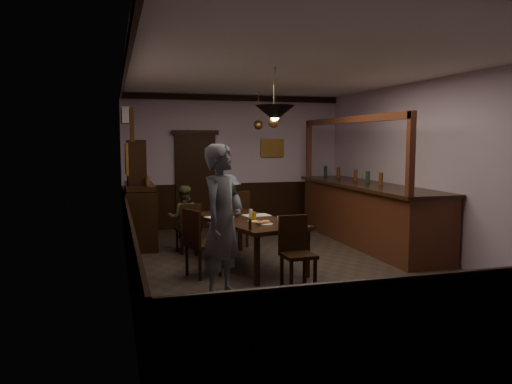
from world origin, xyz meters
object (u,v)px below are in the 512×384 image
object	(u,v)px
person_seated_right	(228,210)
bar_counter	(367,212)
chair_side	(198,240)
soda_can	(254,216)
sideboard	(139,204)
chair_near	(296,248)
person_standing	(223,222)
pendant_brass_far	(258,125)
chair_far_right	(236,217)
dining_table	(247,223)
person_seated_left	(184,218)
chair_far_left	(189,226)
coffee_cup	(280,219)
pendant_brass_mid	(274,122)
pendant_iron	(275,113)

from	to	relation	value
person_seated_right	bar_counter	world-z (taller)	bar_counter
chair_side	soda_can	bearing A→B (deg)	-94.03
sideboard	chair_near	bearing A→B (deg)	-60.19
person_standing	pendant_brass_far	world-z (taller)	pendant_brass_far
sideboard	pendant_brass_far	distance (m)	2.99
soda_can	chair_far_right	bearing A→B (deg)	87.72
chair_side	soda_can	size ratio (longest dim) A/B	8.29
dining_table	person_seated_right	size ratio (longest dim) A/B	1.77
soda_can	dining_table	bearing A→B (deg)	128.28
bar_counter	pendant_brass_far	world-z (taller)	pendant_brass_far
chair_side	sideboard	bearing A→B (deg)	-7.60
person_standing	bar_counter	distance (m)	4.19
person_standing	person_seated_left	size ratio (longest dim) A/B	1.65
person_standing	chair_far_left	bearing A→B (deg)	44.55
coffee_cup	soda_can	xyz separation A→B (m)	(-0.31, 0.31, 0.01)
chair_far_right	chair_near	world-z (taller)	chair_far_right
chair_near	bar_counter	distance (m)	3.25
chair_far_left	sideboard	bearing A→B (deg)	-57.23
person_standing	person_seated_right	xyz separation A→B (m)	(0.77, 3.08, -0.30)
dining_table	coffee_cup	size ratio (longest dim) A/B	29.72
chair_far_right	soda_can	world-z (taller)	chair_far_right
chair_near	sideboard	bearing A→B (deg)	117.30
person_seated_right	coffee_cup	distance (m)	2.06
person_standing	person_seated_right	bearing A→B (deg)	29.58
chair_side	bar_counter	xyz separation A→B (m)	(3.50, 1.45, 0.07)
chair_far_left	person_standing	bearing A→B (deg)	82.25
chair_far_left	coffee_cup	size ratio (longest dim) A/B	11.09
person_seated_left	sideboard	distance (m)	1.00
chair_far_left	person_seated_left	distance (m)	0.29
chair_far_left	person_standing	xyz separation A→B (m)	(0.04, -2.60, 0.48)
bar_counter	pendant_brass_mid	bearing A→B (deg)	-179.69
chair_side	pendant_brass_mid	world-z (taller)	pendant_brass_mid
chair_far_right	pendant_brass_far	size ratio (longest dim) A/B	1.30
chair_side	person_seated_left	world-z (taller)	person_seated_left
pendant_brass_mid	pendant_brass_far	distance (m)	1.67
chair_side	person_seated_right	xyz separation A→B (m)	(0.91, 2.05, 0.13)
chair_side	pendant_brass_mid	distance (m)	2.78
dining_table	person_seated_right	world-z (taller)	person_seated_right
coffee_cup	person_standing	bearing A→B (deg)	-150.64
chair_near	person_seated_left	bearing A→B (deg)	110.89
dining_table	person_seated_right	xyz separation A→B (m)	(0.06, 1.61, -0.01)
chair_far_right	person_seated_left	distance (m)	0.96
coffee_cup	bar_counter	world-z (taller)	bar_counter
person_standing	pendant_iron	bearing A→B (deg)	-9.05
chair_far_right	chair_near	bearing A→B (deg)	71.49
person_seated_right	pendant_iron	xyz separation A→B (m)	(0.14, -2.39, 1.69)
sideboard	person_seated_left	bearing A→B (deg)	-40.80
person_standing	sideboard	distance (m)	3.61
dining_table	coffee_cup	world-z (taller)	coffee_cup
coffee_cup	soda_can	world-z (taller)	soda_can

